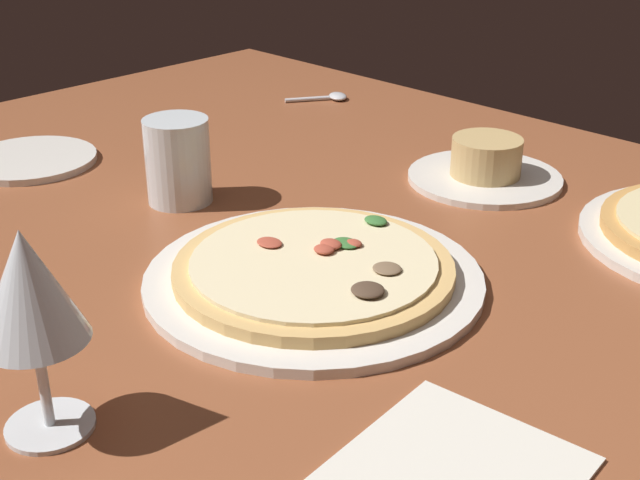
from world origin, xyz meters
TOP-DOWN VIEW (x-y plane):
  - dining_table at (0.00, 0.00)cm, footprint 150.00×110.00cm
  - pizza_main at (3.96, -5.68)cm, footprint 32.60×32.60cm
  - ramekin_on_saucer at (-0.25, 28.22)cm, footprint 18.99×18.99cm
  - wine_glass_near at (6.03, -34.94)cm, footprint 7.68×7.68cm
  - water_glass at (-21.72, -2.20)cm, footprint 7.54×7.54cm
  - side_plate at (-46.03, -8.32)cm, footprint 17.12×17.12cm
  - spoon at (-38.43, 40.45)cm, footprint 7.36×9.79cm

SIDE VIEW (x-z plane):
  - dining_table at x=0.00cm, z-range 0.00..4.00cm
  - side_plate at x=-46.03cm, z-range 4.00..4.90cm
  - spoon at x=-38.43cm, z-range 3.96..4.96cm
  - pizza_main at x=3.96cm, z-range 3.49..6.83cm
  - ramekin_on_saucer at x=-0.25cm, z-range 3.16..8.69cm
  - water_glass at x=-21.72cm, z-range 3.34..13.31cm
  - wine_glass_near at x=6.03cm, z-range 7.28..23.23cm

